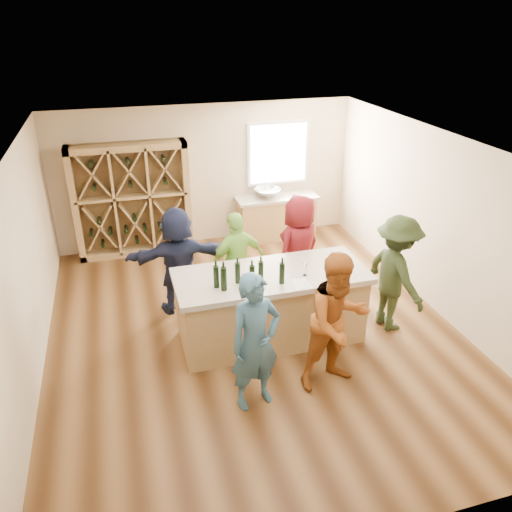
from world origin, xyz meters
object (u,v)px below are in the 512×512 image
object	(u,v)px
wine_rack	(132,200)
wine_bottle_d	(252,276)
person_server	(395,274)
wine_bottle_c	(238,273)
person_far_right	(299,249)
person_near_left	(255,342)
wine_bottle_b	(224,279)
person_far_left	(179,261)
sink	(267,193)
wine_bottle_e	(261,271)
person_far_mid	(237,262)
tasting_counter_base	(271,309)
person_near_right	(338,322)
wine_bottle_f	(282,273)
wine_bottle_a	(216,277)

from	to	relation	value
wine_rack	wine_bottle_d	xyz separation A→B (m)	(1.34, -3.77, 0.13)
wine_rack	person_server	xyz separation A→B (m)	(3.55, -3.72, -0.20)
wine_bottle_c	person_far_right	xyz separation A→B (m)	(1.30, 1.12, -0.33)
wine_rack	wine_bottle_c	xyz separation A→B (m)	(1.18, -3.64, 0.13)
wine_bottle_c	person_near_left	world-z (taller)	person_near_left
wine_bottle_b	person_far_left	distance (m)	1.53
sink	wine_bottle_e	world-z (taller)	wine_bottle_e
person_far_mid	person_far_right	size ratio (longest dim) A/B	0.92
tasting_counter_base	wine_bottle_b	xyz separation A→B (m)	(-0.74, -0.26, 0.75)
person_server	person_far_mid	world-z (taller)	person_server
person_near_right	wine_bottle_f	size ratio (longest dim) A/B	6.17
wine_bottle_e	person_near_left	xyz separation A→B (m)	(-0.39, -1.09, -0.33)
wine_bottle_c	person_far_mid	size ratio (longest dim) A/B	0.18
wine_bottle_d	person_far_mid	xyz separation A→B (m)	(0.09, 1.20, -0.40)
wine_bottle_f	tasting_counter_base	bearing A→B (deg)	99.46
tasting_counter_base	person_far_mid	bearing A→B (deg)	105.43
person_near_right	wine_bottle_c	bearing A→B (deg)	124.68
sink	person_far_right	distance (m)	2.47
tasting_counter_base	wine_bottle_b	distance (m)	1.08
wine_bottle_d	person_far_mid	bearing A→B (deg)	85.75
wine_bottle_f	wine_bottle_c	bearing A→B (deg)	162.67
wine_bottle_c	wine_bottle_e	bearing A→B (deg)	-5.81
person_far_left	person_server	bearing A→B (deg)	155.64
person_near_right	person_far_left	size ratio (longest dim) A/B	1.06
person_near_left	person_far_right	bearing A→B (deg)	45.30
wine_bottle_b	person_far_right	world-z (taller)	person_far_right
person_far_mid	wine_bottle_f	xyz separation A→B (m)	(0.31, -1.25, 0.40)
wine_bottle_b	wine_bottle_c	size ratio (longest dim) A/B	1.13
wine_bottle_a	person_near_right	size ratio (longest dim) A/B	0.17
wine_bottle_c	person_server	size ratio (longest dim) A/B	0.16
tasting_counter_base	person_server	world-z (taller)	person_server
tasting_counter_base	wine_bottle_f	world-z (taller)	wine_bottle_f
wine_bottle_d	person_server	size ratio (longest dim) A/B	0.16
wine_rack	person_far_mid	distance (m)	2.95
sink	person_far_mid	world-z (taller)	person_far_mid
tasting_counter_base	person_far_left	bearing A→B (deg)	134.67
wine_rack	wine_bottle_f	size ratio (longest dim) A/B	7.33
person_near_left	wine_bottle_f	size ratio (longest dim) A/B	5.94
tasting_counter_base	wine_bottle_a	world-z (taller)	wine_bottle_a
sink	wine_bottle_c	world-z (taller)	wine_bottle_c
wine_bottle_d	person_server	distance (m)	2.23
tasting_counter_base	person_far_right	world-z (taller)	person_far_right
sink	wine_bottle_d	world-z (taller)	wine_bottle_d
wine_bottle_a	wine_bottle_c	size ratio (longest dim) A/B	1.04
wine_rack	wine_bottle_e	distance (m)	3.97
person_far_mid	wine_bottle_b	bearing A→B (deg)	51.37
wine_bottle_e	person_server	size ratio (longest dim) A/B	0.16
wine_bottle_a	person_far_right	size ratio (longest dim) A/B	0.17
person_near_right	person_far_mid	world-z (taller)	person_near_right
wine_bottle_d	person_near_left	bearing A→B (deg)	-103.42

